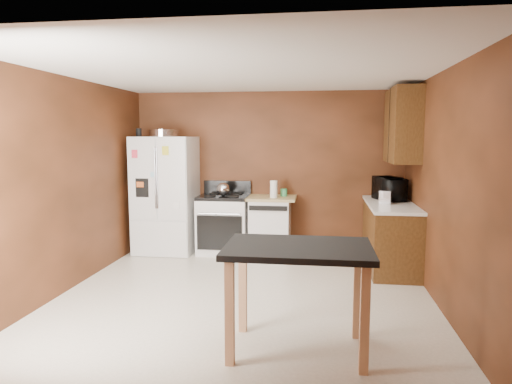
% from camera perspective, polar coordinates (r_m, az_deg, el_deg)
% --- Properties ---
extents(floor, '(4.50, 4.50, 0.00)m').
position_cam_1_polar(floor, '(5.30, -1.47, -12.98)').
color(floor, white).
rests_on(floor, ground).
extents(ceiling, '(4.50, 4.50, 0.00)m').
position_cam_1_polar(ceiling, '(5.03, -1.57, 14.88)').
color(ceiling, white).
rests_on(ceiling, ground).
extents(wall_back, '(4.20, 0.00, 4.20)m').
position_cam_1_polar(wall_back, '(7.23, 1.44, 2.57)').
color(wall_back, brown).
rests_on(wall_back, ground).
extents(wall_front, '(4.20, 0.00, 4.20)m').
position_cam_1_polar(wall_front, '(2.84, -9.08, -4.50)').
color(wall_front, brown).
rests_on(wall_front, ground).
extents(wall_left, '(0.00, 4.50, 4.50)m').
position_cam_1_polar(wall_left, '(5.74, -22.66, 0.86)').
color(wall_left, brown).
rests_on(wall_left, ground).
extents(wall_right, '(0.00, 4.50, 4.50)m').
position_cam_1_polar(wall_right, '(5.10, 22.42, 0.16)').
color(wall_right, brown).
rests_on(wall_right, ground).
extents(roasting_pan, '(0.44, 0.44, 0.11)m').
position_cam_1_polar(roasting_pan, '(7.18, -11.48, 7.23)').
color(roasting_pan, silver).
rests_on(roasting_pan, refrigerator).
extents(pen_cup, '(0.08, 0.08, 0.13)m').
position_cam_1_polar(pen_cup, '(7.24, -14.44, 7.21)').
color(pen_cup, black).
rests_on(pen_cup, refrigerator).
extents(kettle, '(0.20, 0.20, 0.20)m').
position_cam_1_polar(kettle, '(6.98, -4.13, 0.34)').
color(kettle, silver).
rests_on(kettle, gas_range).
extents(paper_towel, '(0.12, 0.12, 0.26)m').
position_cam_1_polar(paper_towel, '(6.84, 2.23, 0.36)').
color(paper_towel, white).
rests_on(paper_towel, dishwasher).
extents(green_canister, '(0.13, 0.13, 0.11)m').
position_cam_1_polar(green_canister, '(7.03, 3.49, -0.06)').
color(green_canister, '#3FA35F').
rests_on(green_canister, dishwasher).
extents(toaster, '(0.22, 0.28, 0.18)m').
position_cam_1_polar(toaster, '(6.44, 16.02, -0.58)').
color(toaster, silver).
rests_on(toaster, right_cabinets).
extents(microwave, '(0.52, 0.63, 0.30)m').
position_cam_1_polar(microwave, '(6.77, 16.31, 0.28)').
color(microwave, black).
rests_on(microwave, right_cabinets).
extents(refrigerator, '(0.90, 0.80, 1.80)m').
position_cam_1_polar(refrigerator, '(7.24, -11.22, -0.35)').
color(refrigerator, white).
rests_on(refrigerator, ground).
extents(gas_range, '(0.76, 0.68, 1.10)m').
position_cam_1_polar(gas_range, '(7.12, -4.02, -3.92)').
color(gas_range, white).
rests_on(gas_range, ground).
extents(dishwasher, '(0.78, 0.63, 0.89)m').
position_cam_1_polar(dishwasher, '(7.03, 1.78, -4.13)').
color(dishwasher, white).
rests_on(dishwasher, ground).
extents(right_cabinets, '(0.63, 1.58, 2.45)m').
position_cam_1_polar(right_cabinets, '(6.53, 16.86, -1.24)').
color(right_cabinets, brown).
rests_on(right_cabinets, ground).
extents(island, '(1.22, 0.82, 0.91)m').
position_cam_1_polar(island, '(3.85, 5.28, -8.75)').
color(island, black).
rests_on(island, ground).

